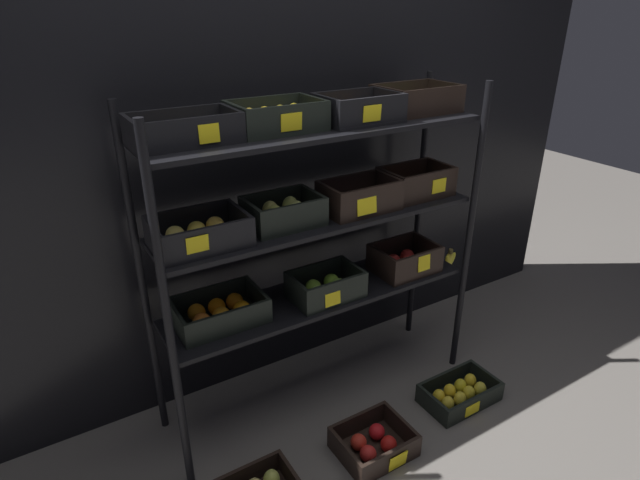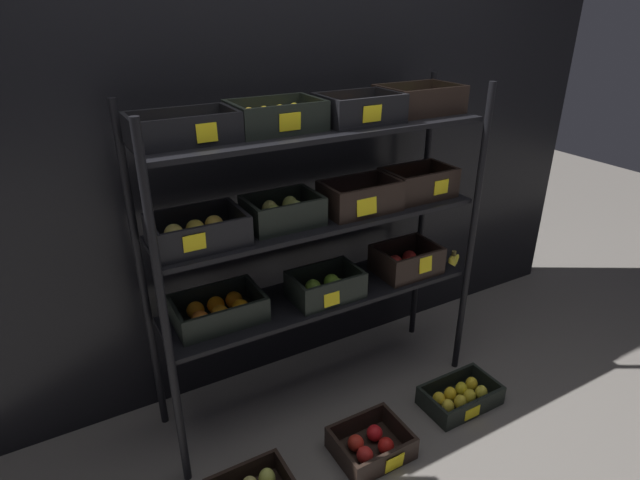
{
  "view_description": "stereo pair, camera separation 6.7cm",
  "coord_description": "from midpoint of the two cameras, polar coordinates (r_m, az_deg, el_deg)",
  "views": [
    {
      "loc": [
        -1.07,
        -1.76,
        1.8
      ],
      "look_at": [
        0.0,
        0.0,
        0.84
      ],
      "focal_mm": 29.11,
      "sensor_mm": 36.0,
      "label": 1
    },
    {
      "loc": [
        -1.02,
        -1.79,
        1.8
      ],
      "look_at": [
        0.0,
        0.0,
        0.84
      ],
      "focal_mm": 29.11,
      "sensor_mm": 36.0,
      "label": 2
    }
  ],
  "objects": [
    {
      "name": "display_rack",
      "position": [
        2.21,
        -1.07,
        3.43
      ],
      "size": [
        1.58,
        0.4,
        1.49
      ],
      "color": "black",
      "rests_on": "ground_plane"
    },
    {
      "name": "storefront_wall",
      "position": [
        2.45,
        -5.64,
        13.37
      ],
      "size": [
        3.87,
        0.12,
        2.63
      ],
      "primitive_type": "cube",
      "color": "black",
      "rests_on": "ground_plane"
    },
    {
      "name": "ground_plane",
      "position": [
        2.73,
        -0.74,
        -16.27
      ],
      "size": [
        10.0,
        10.0,
        0.0
      ],
      "primitive_type": "plane",
      "color": "#605B56"
    },
    {
      "name": "crate_ground_lemon",
      "position": [
        2.73,
        14.38,
        -16.03
      ],
      "size": [
        0.37,
        0.23,
        0.1
      ],
      "color": "black",
      "rests_on": "ground_plane"
    },
    {
      "name": "crate_ground_apple_red",
      "position": [
        2.43,
        5.07,
        -21.4
      ],
      "size": [
        0.32,
        0.27,
        0.11
      ],
      "color": "black",
      "rests_on": "ground_plane"
    }
  ]
}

